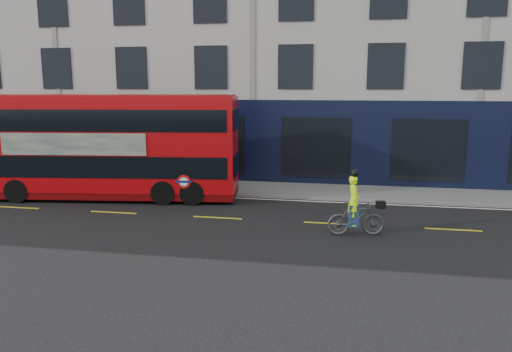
# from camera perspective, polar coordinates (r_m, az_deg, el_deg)

# --- Properties ---
(ground) EXTENTS (120.00, 120.00, 0.00)m
(ground) POSITION_cam_1_polar(r_m,az_deg,el_deg) (16.55, -5.79, -6.10)
(ground) COLOR black
(ground) RESTS_ON ground
(pavement) EXTENTS (60.00, 3.00, 0.12)m
(pavement) POSITION_cam_1_polar(r_m,az_deg,el_deg) (22.66, -1.12, -1.41)
(pavement) COLOR slate
(pavement) RESTS_ON ground
(kerb) EXTENTS (60.00, 0.12, 0.13)m
(kerb) POSITION_cam_1_polar(r_m,az_deg,el_deg) (21.22, -1.95, -2.20)
(kerb) COLOR slate
(kerb) RESTS_ON ground
(building_terrace) EXTENTS (50.00, 10.07, 15.00)m
(building_terrace) POSITION_cam_1_polar(r_m,az_deg,el_deg) (28.66, 1.60, 15.98)
(building_terrace) COLOR #A19E98
(building_terrace) RESTS_ON ground
(road_edge_line) EXTENTS (58.00, 0.10, 0.01)m
(road_edge_line) POSITION_cam_1_polar(r_m,az_deg,el_deg) (20.95, -2.13, -2.54)
(road_edge_line) COLOR silver
(road_edge_line) RESTS_ON ground
(lane_dashes) EXTENTS (58.00, 0.12, 0.01)m
(lane_dashes) POSITION_cam_1_polar(r_m,az_deg,el_deg) (17.94, -4.43, -4.77)
(lane_dashes) COLOR gold
(lane_dashes) RESTS_ON ground
(bus) EXTENTS (10.85, 3.78, 4.29)m
(bus) POSITION_cam_1_polar(r_m,az_deg,el_deg) (21.53, -16.41, 3.32)
(bus) COLOR #AB060B
(bus) RESTS_ON ground
(cyclist) EXTENTS (1.85, 0.83, 2.12)m
(cyclist) POSITION_cam_1_polar(r_m,az_deg,el_deg) (15.99, 11.32, -4.23)
(cyclist) COLOR #434547
(cyclist) RESTS_ON ground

